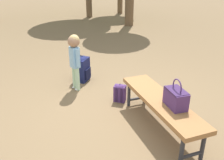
# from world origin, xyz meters

# --- Properties ---
(ground_plane) EXTENTS (40.00, 40.00, 0.00)m
(ground_plane) POSITION_xyz_m (0.00, 0.00, 0.00)
(ground_plane) COLOR brown
(ground_plane) RESTS_ON ground
(park_bench) EXTENTS (1.65, 0.81, 0.45)m
(park_bench) POSITION_xyz_m (-0.77, -0.18, 0.39)
(park_bench) COLOR #9E6B3D
(park_bench) RESTS_ON ground
(handbag) EXTENTS (0.36, 0.28, 0.37)m
(handbag) POSITION_xyz_m (-0.99, -0.18, 0.58)
(handbag) COLOR #4C2D66
(handbag) RESTS_ON park_bench
(child_standing) EXTENTS (0.27, 0.20, 1.00)m
(child_standing) POSITION_xyz_m (0.96, 0.15, 0.67)
(child_standing) COLOR #B2D8B2
(child_standing) RESTS_ON ground
(backpack_large) EXTENTS (0.36, 0.38, 0.51)m
(backpack_large) POSITION_xyz_m (1.24, -0.12, 0.26)
(backpack_large) COLOR #191E4C
(backpack_large) RESTS_ON ground
(backpack_small) EXTENTS (0.23, 0.22, 0.31)m
(backpack_small) POSITION_xyz_m (0.16, -0.21, 0.16)
(backpack_small) COLOR #4C2D66
(backpack_small) RESTS_ON ground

